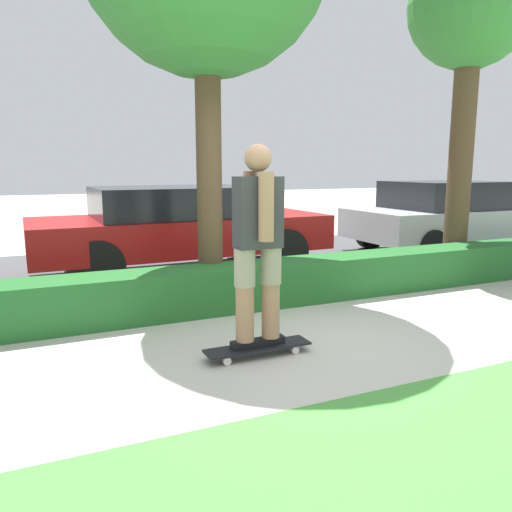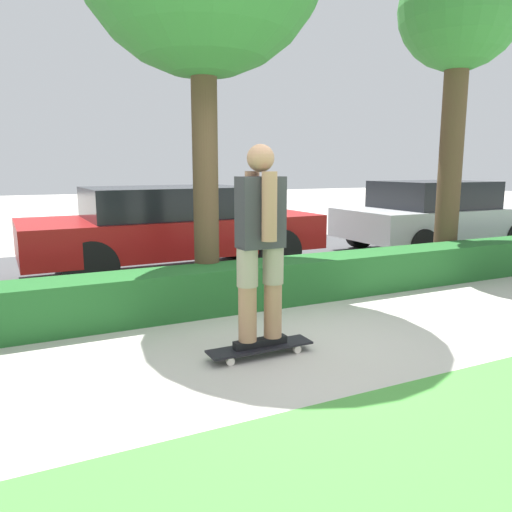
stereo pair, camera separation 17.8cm
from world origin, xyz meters
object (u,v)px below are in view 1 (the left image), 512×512
at_px(tree_far, 471,16).
at_px(parked_car_rear, 446,215).
at_px(skateboard, 258,348).
at_px(parked_car_middle, 180,226).
at_px(skater_person, 258,241).

distance_m(tree_far, parked_car_rear, 3.92).
xyz_separation_m(skateboard, parked_car_middle, (0.35, 3.85, 0.69)).
bearing_deg(tree_far, parked_car_rear, 48.91).
bearing_deg(parked_car_middle, tree_far, -25.29).
bearing_deg(skateboard, parked_car_middle, 84.87).
height_order(tree_far, parked_car_rear, tree_far).
xyz_separation_m(tree_far, parked_car_rear, (1.49, 1.70, -3.21)).
relative_size(skater_person, tree_far, 0.36).
bearing_deg(skateboard, tree_far, 24.78).
bearing_deg(parked_car_rear, tree_far, -130.63).
bearing_deg(tree_far, skater_person, -155.22).
distance_m(skateboard, parked_car_middle, 3.93).
bearing_deg(parked_car_middle, skateboard, -96.53).
xyz_separation_m(skater_person, parked_car_rear, (5.91, 3.75, -0.32)).
height_order(skateboard, parked_car_rear, parked_car_rear).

